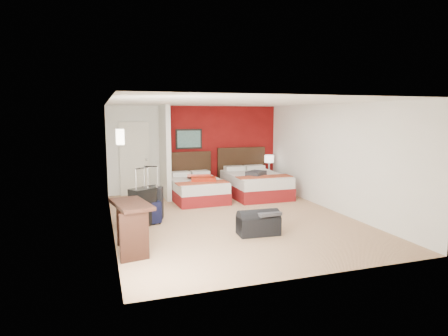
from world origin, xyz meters
name	(u,v)px	position (x,y,z in m)	size (l,w,h in m)	color
ground	(232,218)	(0.00, 0.00, 0.00)	(6.50, 6.50, 0.00)	tan
room_walls	(156,157)	(-1.40, 1.42, 1.26)	(5.02, 6.52, 2.50)	white
red_accent_panel	(220,148)	(0.75, 3.23, 1.25)	(3.50, 0.04, 2.50)	maroon
partition_wall	(165,152)	(-1.00, 2.61, 1.25)	(0.12, 1.20, 2.50)	silver
entry_door	(135,159)	(-1.75, 3.20, 1.02)	(0.82, 0.06, 2.05)	silver
bed_left	(197,190)	(-0.28, 2.01, 0.27)	(1.28, 1.83, 0.55)	silver
bed_right	(255,185)	(1.41, 2.05, 0.31)	(1.45, 2.07, 0.62)	silver
red_suitcase_open	(201,178)	(-0.18, 1.91, 0.60)	(0.63, 0.86, 0.11)	#A0210D
jacket_bundle	(256,173)	(1.31, 1.75, 0.68)	(0.49, 0.39, 0.12)	#313136
nightstand	(269,180)	(2.16, 2.77, 0.27)	(0.39, 0.39, 0.54)	black
table_lamp	(269,163)	(2.16, 2.77, 0.79)	(0.28, 0.28, 0.50)	silver
suitcase_black	(143,208)	(-1.90, 0.02, 0.37)	(0.49, 0.31, 0.74)	black
suitcase_charcoal	(152,205)	(-1.68, 0.38, 0.34)	(0.46, 0.29, 0.68)	black
suitcase_navy	(153,214)	(-1.70, 0.05, 0.22)	(0.32, 0.20, 0.45)	black
duffel_bag	(258,224)	(0.10, -1.25, 0.20)	(0.77, 0.41, 0.39)	black
jacket_draped	(267,213)	(0.25, -1.30, 0.42)	(0.44, 0.37, 0.06)	#3B3B41
desk	(132,227)	(-2.24, -1.47, 0.42)	(0.50, 1.00, 0.83)	black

